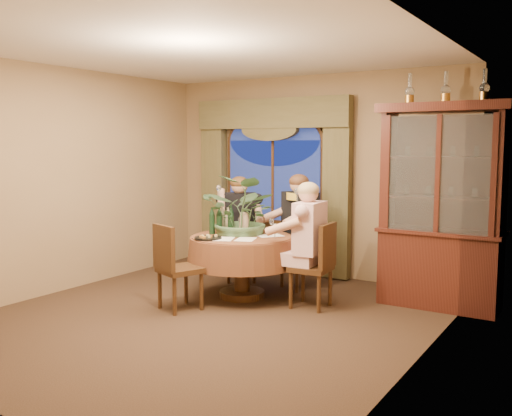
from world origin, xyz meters
The scene contains 37 objects.
floor centered at (0.00, 0.00, 0.00)m, with size 5.00×5.00×0.00m, color black.
wall_back centered at (0.00, 2.50, 1.40)m, with size 4.50×4.50×0.00m, color olive.
wall_right centered at (2.25, 0.00, 1.40)m, with size 5.00×5.00×0.00m, color olive.
ceiling centered at (0.00, 0.00, 2.80)m, with size 5.00×5.00×0.00m, color white.
window centered at (-0.60, 2.43, 1.30)m, with size 1.62×0.10×1.32m, color navy, non-canonical shape.
arched_transom centered at (-0.60, 2.43, 2.08)m, with size 1.60×0.06×0.44m, color navy, non-canonical shape.
drapery_left centered at (-1.63, 2.38, 1.18)m, with size 0.38×0.14×2.32m, color #4C4727.
drapery_right centered at (0.43, 2.38, 1.18)m, with size 0.38×0.14×2.32m, color #4C4727.
swag_valance centered at (-0.60, 2.35, 2.28)m, with size 2.45×0.16×0.42m, color #4C4727, non-canonical shape.
dining_table centered at (-0.15, 0.91, 0.38)m, with size 1.33×1.33×0.75m, color maroon.
china_cabinet centered at (1.98, 1.75, 1.15)m, with size 1.42×0.56×2.30m, color #38140E.
oil_lamp_left centered at (1.58, 1.75, 2.47)m, with size 0.11×0.11×0.34m, color #A5722D, non-canonical shape.
oil_lamp_center centered at (1.98, 1.75, 2.47)m, with size 0.11×0.11×0.34m, color #A5722D, non-canonical shape.
oil_lamp_right centered at (2.38, 1.75, 2.47)m, with size 0.11×0.11×0.34m, color #A5722D, non-canonical shape.
chair_right centered at (0.75, 0.96, 0.48)m, with size 0.42×0.42×0.96m, color black.
chair_back_right centered at (0.25, 1.67, 0.48)m, with size 0.42×0.42×0.96m, color black.
chair_back centered at (-0.63, 1.62, 0.48)m, with size 0.42×0.42×0.96m, color black.
chair_front_left centered at (-0.45, 0.12, 0.48)m, with size 0.42×0.42×0.96m, color black.
person_pink centered at (0.72, 0.98, 0.72)m, with size 0.51×0.47×1.43m, color beige, non-canonical shape.
person_back centered at (-0.64, 1.59, 0.71)m, with size 0.51×0.47×1.42m, color black, non-canonical shape.
person_scarf centered at (0.22, 1.72, 0.74)m, with size 0.53×0.48×1.47m, color black, non-canonical shape.
stoneware_vase centered at (-0.21, 1.06, 0.88)m, with size 0.14×0.14×0.26m, color tan, non-canonical shape.
centerpiece_plant centered at (-0.21, 1.06, 1.37)m, with size 0.96×1.06×0.83m, color #3D5E3B.
olive_bowl centered at (-0.11, 0.89, 0.77)m, with size 0.14×0.14×0.04m, color #4C582D.
cheese_platter centered at (-0.36, 0.51, 0.76)m, with size 0.32×0.32×0.02m, color black.
wine_bottle_0 centered at (-0.55, 0.85, 0.92)m, with size 0.07×0.07×0.33m, color black.
wine_bottle_1 centered at (-0.38, 0.96, 0.92)m, with size 0.07×0.07×0.33m, color tan.
wine_bottle_2 centered at (-0.47, 0.89, 0.92)m, with size 0.07×0.07×0.33m, color black.
wine_bottle_3 centered at (-0.51, 1.01, 0.92)m, with size 0.07×0.07×0.33m, color tan.
wine_bottle_4 centered at (-0.29, 0.88, 0.92)m, with size 0.07×0.07×0.33m, color black.
wine_bottle_5 centered at (-0.45, 1.12, 0.92)m, with size 0.07×0.07×0.33m, color black.
tasting_paper_0 centered at (0.03, 0.71, 0.75)m, with size 0.21×0.30×0.00m, color white.
tasting_paper_1 centered at (0.14, 1.09, 0.75)m, with size 0.21×0.30×0.00m, color white.
tasting_paper_2 centered at (-0.19, 0.60, 0.75)m, with size 0.21×0.30×0.00m, color white.
wine_glass_person_pink centered at (0.29, 0.95, 0.84)m, with size 0.07×0.07×0.18m, color silver, non-canonical shape.
wine_glass_person_back centered at (-0.40, 1.27, 0.84)m, with size 0.07×0.07×0.18m, color silver, non-canonical shape.
wine_glass_person_scarf centered at (0.03, 1.31, 0.84)m, with size 0.07×0.07×0.18m, color silver, non-canonical shape.
Camera 1 is at (3.57, -4.73, 1.85)m, focal length 40.00 mm.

